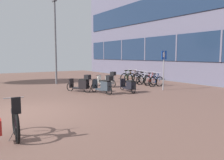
% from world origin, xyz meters
% --- Properties ---
extents(ground, '(21.00, 40.00, 0.13)m').
position_xyz_m(ground, '(1.43, 0.00, -0.02)').
color(ground, black).
extents(bicycle_foreground, '(0.71, 1.39, 1.10)m').
position_xyz_m(bicycle_foreground, '(-0.68, -2.46, 0.39)').
color(bicycle_foreground, black).
rests_on(bicycle_foreground, ground).
extents(bicycle_rack_00, '(1.29, 0.48, 0.94)m').
position_xyz_m(bicycle_rack_00, '(8.80, 2.52, 0.33)').
color(bicycle_rack_00, black).
rests_on(bicycle_rack_00, ground).
extents(bicycle_rack_01, '(1.29, 0.48, 0.95)m').
position_xyz_m(bicycle_rack_01, '(8.90, 3.14, 0.33)').
color(bicycle_rack_01, black).
rests_on(bicycle_rack_01, ground).
extents(bicycle_rack_02, '(1.35, 0.48, 0.97)m').
position_xyz_m(bicycle_rack_02, '(8.79, 3.76, 0.34)').
color(bicycle_rack_02, black).
rests_on(bicycle_rack_02, ground).
extents(bicycle_rack_03, '(1.34, 0.48, 0.96)m').
position_xyz_m(bicycle_rack_03, '(8.90, 4.37, 0.34)').
color(bicycle_rack_03, black).
rests_on(bicycle_rack_03, ground).
extents(bicycle_rack_04, '(1.45, 0.48, 1.03)m').
position_xyz_m(bicycle_rack_04, '(8.79, 4.99, 0.36)').
color(bicycle_rack_04, black).
rests_on(bicycle_rack_04, ground).
extents(bicycle_rack_05, '(1.39, 0.48, 1.00)m').
position_xyz_m(bicycle_rack_05, '(8.79, 5.61, 0.35)').
color(bicycle_rack_05, black).
rests_on(bicycle_rack_05, ground).
extents(scooter_near, '(0.97, 1.53, 1.00)m').
position_xyz_m(scooter_near, '(3.71, 3.07, 0.45)').
color(scooter_near, black).
rests_on(scooter_near, ground).
extents(scooter_mid, '(0.61, 1.77, 1.00)m').
position_xyz_m(scooter_mid, '(4.45, 1.90, 0.45)').
color(scooter_mid, black).
rests_on(scooter_mid, ground).
extents(scooter_far, '(0.59, 1.75, 0.71)m').
position_xyz_m(scooter_far, '(5.93, 1.67, 0.36)').
color(scooter_far, black).
rests_on(scooter_far, ground).
extents(scooter_extra, '(0.86, 1.57, 1.03)m').
position_xyz_m(scooter_extra, '(6.03, 4.05, 0.46)').
color(scooter_extra, black).
rests_on(scooter_extra, ground).
extents(parking_sign, '(0.40, 0.07, 2.29)m').
position_xyz_m(parking_sign, '(8.03, 1.13, 1.42)').
color(parking_sign, gray).
rests_on(parking_sign, ground).
extents(lamp_post, '(0.20, 0.52, 5.89)m').
position_xyz_m(lamp_post, '(3.74, 7.32, 3.27)').
color(lamp_post, slate).
rests_on(lamp_post, ground).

